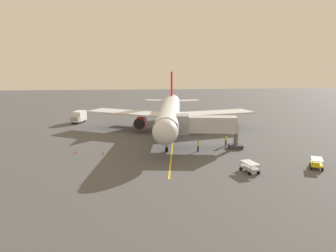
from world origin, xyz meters
TOP-DOWN VIEW (x-y plane):
  - ground_plane at (0.00, 0.00)m, footprint 220.00×220.00m
  - apron_lead_in_line at (0.31, 6.38)m, footprint 5.52×39.68m
  - airplane at (0.27, 0.11)m, footprint 34.50×40.31m
  - jet_bridge at (-3.56, 12.00)m, footprint 11.52×4.25m
  - ground_crew_marshaller at (-2.77, 14.10)m, footprint 0.32×0.44m
  - ground_crew_wing_walker at (-7.98, 11.08)m, footprint 0.47×0.41m
  - baggage_cart_near_nose at (-7.41, 24.52)m, footprint 2.08×2.86m
  - box_truck_portside at (19.92, -13.47)m, footprint 3.16×4.96m
  - belt_loader_starboard_side at (-6.37, -10.77)m, footprint 2.58×4.72m
  - baggage_cart_rear_apron at (-16.64, 23.78)m, footprint 2.40×2.95m
  - safety_cone_nose_left at (15.84, 13.28)m, footprint 0.32×0.32m
  - safety_cone_nose_right at (11.65, 14.35)m, footprint 0.32×0.32m

SIDE VIEW (x-z plane):
  - ground_plane at x=0.00m, z-range 0.00..0.00m
  - apron_lead_in_line at x=0.31m, z-range 0.00..0.01m
  - safety_cone_nose_left at x=15.84m, z-range 0.00..0.55m
  - safety_cone_nose_right at x=11.65m, z-range 0.00..0.55m
  - baggage_cart_near_nose at x=-7.41m, z-range 0.02..1.29m
  - baggage_cart_rear_apron at x=-16.64m, z-range 0.02..1.29m
  - belt_loader_starboard_side at x=-6.37m, z-range -0.45..1.88m
  - ground_crew_marshaller at x=-2.77m, z-range 0.03..1.74m
  - ground_crew_wing_walker at x=-7.98m, z-range 0.03..1.74m
  - box_truck_portside at x=19.92m, z-range 0.08..2.70m
  - jet_bridge at x=-3.56m, z-range 1.06..6.46m
  - airplane at x=0.27m, z-range -1.75..9.75m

